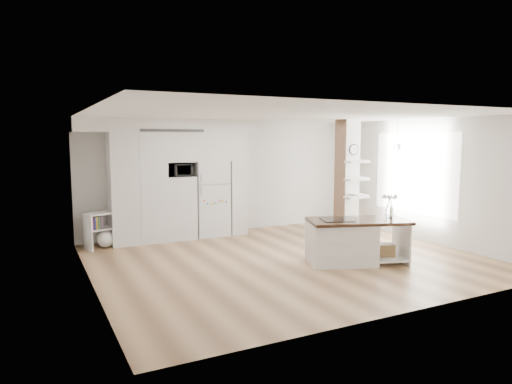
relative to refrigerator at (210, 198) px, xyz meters
The scene contains 14 objects.
floor 2.87m from the refrigerator, 78.93° to the right, with size 7.00×6.00×0.01m, color tan.
room 2.90m from the refrigerator, 78.93° to the right, with size 7.04×6.04×2.72m.
cabinet_wall 1.12m from the refrigerator, behind, with size 4.00×0.71×2.70m.
refrigerator is the anchor object (origin of this frame).
column 3.33m from the refrigerator, 28.14° to the right, with size 0.69×0.90×2.70m.
window 4.70m from the refrigerator, 30.76° to the right, with size 2.40×2.40×0.00m, color white.
pendant_light 3.59m from the refrigerator, 48.71° to the right, with size 0.12×0.12×0.10m, color white.
kitchen_island 3.70m from the refrigerator, 68.32° to the right, with size 1.97×1.40×1.38m.
bookshelf 2.51m from the refrigerator, behind, with size 0.72×0.57×0.75m.
floor_plant_a 3.32m from the refrigerator, 40.39° to the right, with size 0.29×0.23×0.52m, color #316528.
floor_plant_b 3.29m from the refrigerator, 32.68° to the right, with size 0.30×0.30×0.53m, color #316528.
microwave 1.02m from the refrigerator, behind, with size 0.54×0.37×0.30m, color #2D2D2D.
shelf_plant 3.51m from the refrigerator, 23.68° to the right, with size 0.27×0.23×0.30m, color #316528.
decor_bowl 3.34m from the refrigerator, 32.27° to the right, with size 0.22×0.22×0.05m, color white.
Camera 1 is at (-4.32, -7.24, 2.26)m, focal length 32.00 mm.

